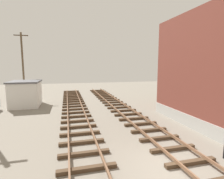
% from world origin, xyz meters
% --- Properties ---
extents(ground_plane, '(80.00, 80.00, 0.00)m').
position_xyz_m(ground_plane, '(0.00, 0.00, 0.00)').
color(ground_plane, gray).
extents(track_near_building, '(2.50, 50.05, 0.32)m').
position_xyz_m(track_near_building, '(1.05, 0.00, 0.13)').
color(track_near_building, '#4C3826').
rests_on(track_near_building, ground).
extents(track_centre, '(2.50, 50.05, 0.32)m').
position_xyz_m(track_centre, '(-3.42, 0.00, 0.12)').
color(track_centre, '#4C3826').
rests_on(track_centre, ground).
extents(control_hut, '(3.00, 3.80, 2.76)m').
position_xyz_m(control_hut, '(-8.49, 14.42, 1.39)').
color(control_hut, silver).
rests_on(control_hut, ground).
extents(utility_pole_far, '(1.80, 0.24, 8.85)m').
position_xyz_m(utility_pole_far, '(-9.89, 20.35, 4.62)').
color(utility_pole_far, brown).
rests_on(utility_pole_far, ground).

